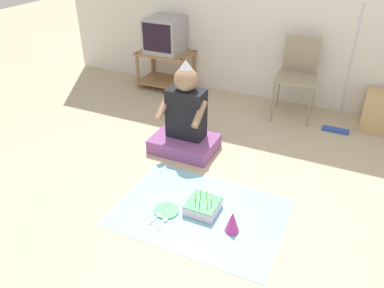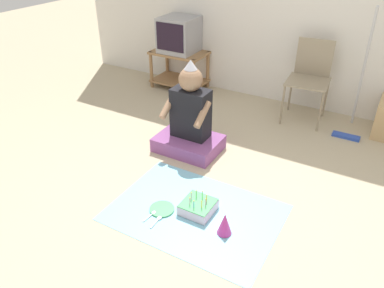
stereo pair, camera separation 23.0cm
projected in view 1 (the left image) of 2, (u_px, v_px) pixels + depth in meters
name	position (u px, v px, depth m)	size (l,w,h in m)	color
ground_plane	(222.00, 209.00, 2.99)	(16.00, 16.00, 0.00)	tan
tv_stand	(166.00, 67.00, 5.02)	(0.72, 0.46, 0.49)	#997047
tv	(165.00, 35.00, 4.81)	(0.45, 0.45, 0.44)	#99999E
folding_chair	(298.00, 71.00, 4.22)	(0.48, 0.47, 0.89)	gray
cardboard_box_stack	(384.00, 112.00, 4.08)	(0.43, 0.46, 0.38)	tan
dust_mop	(344.00, 94.00, 3.96)	(0.28, 0.39, 1.34)	#2D4CB2
person_seated	(185.00, 122.00, 3.63)	(0.62, 0.45, 0.92)	#8C4C8C
party_cloth	(200.00, 212.00, 2.96)	(1.30, 0.93, 0.01)	#7FC6E0
birthday_cake	(203.00, 206.00, 2.95)	(0.25, 0.25, 0.15)	silver
party_hat_blue	(232.00, 221.00, 2.73)	(0.11, 0.11, 0.18)	#CC338C
paper_plate	(167.00, 210.00, 2.96)	(0.20, 0.20, 0.01)	#4CB266
plastic_spoon_near	(158.00, 216.00, 2.91)	(0.04, 0.15, 0.01)	white
plastic_spoon_far	(164.00, 221.00, 2.86)	(0.04, 0.15, 0.01)	white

